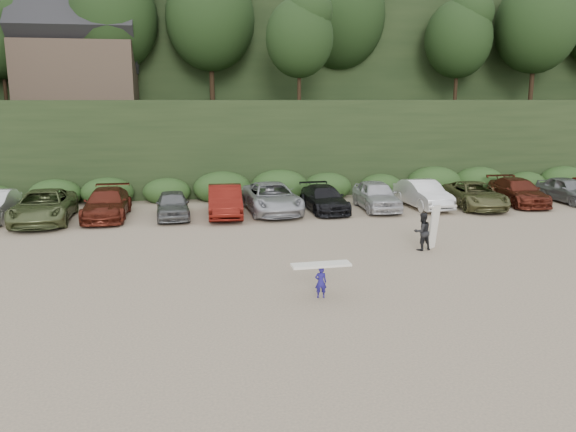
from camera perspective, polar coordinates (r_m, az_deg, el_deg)
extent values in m
plane|color=tan|center=(20.90, 1.94, -5.14)|extent=(120.00, 120.00, 0.00)
cube|color=black|center=(41.90, -3.98, 7.58)|extent=(80.00, 14.00, 6.00)
cube|color=black|center=(59.76, -5.75, 13.62)|extent=(90.00, 30.00, 16.00)
ellipsoid|color=black|center=(42.07, -4.15, 18.51)|extent=(66.00, 12.00, 10.00)
cube|color=#2B491E|center=(34.71, -3.64, 2.70)|extent=(46.20, 2.00, 1.20)
cube|color=brown|center=(44.37, -20.42, 13.58)|extent=(8.00, 6.00, 4.00)
imported|color=#566339|center=(30.64, -23.59, 0.89)|extent=(3.01, 5.94, 1.61)
imported|color=#5D2015|center=(30.54, -17.92, 1.19)|extent=(2.14, 5.25, 1.52)
imported|color=slate|center=(29.74, -11.63, 1.14)|extent=(1.88, 4.22, 1.41)
imported|color=maroon|center=(29.74, -6.41, 1.52)|extent=(1.87, 4.97, 1.62)
imported|color=#B0B1B7|center=(30.55, -1.66, 1.86)|extent=(3.06, 5.96, 1.61)
imported|color=black|center=(30.99, 3.68, 1.77)|extent=(2.26, 4.90, 1.39)
imported|color=silver|center=(31.72, 8.96, 2.10)|extent=(2.03, 4.80, 1.62)
imported|color=white|center=(32.79, 13.54, 2.17)|extent=(2.01, 4.85, 1.56)
imported|color=brown|center=(33.64, 18.45, 2.03)|extent=(2.77, 5.36, 1.45)
imported|color=#591F14|center=(35.65, 22.33, 2.30)|extent=(2.46, 5.24, 1.48)
imported|color=gray|center=(37.48, 26.61, 2.39)|extent=(2.00, 4.53, 1.51)
imported|color=navy|center=(17.60, 3.35, -6.73)|extent=(0.39, 0.27, 1.01)
cube|color=white|center=(17.43, 3.37, -4.96)|extent=(1.87, 0.61, 0.07)
imported|color=black|center=(23.56, 13.47, -1.54)|extent=(0.88, 0.75, 1.57)
cube|color=silver|center=(23.86, 14.58, -1.09)|extent=(0.58, 0.51, 1.84)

